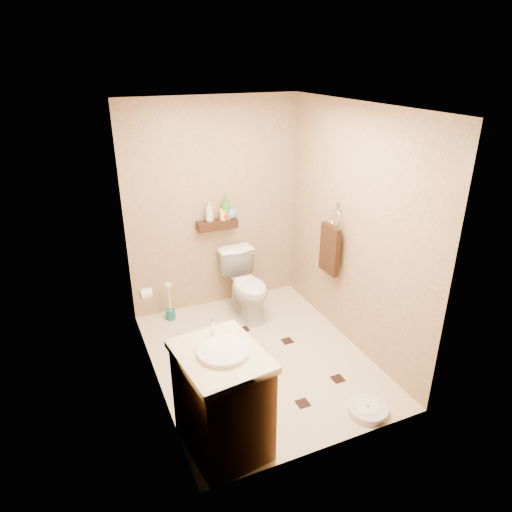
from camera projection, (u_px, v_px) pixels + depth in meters
name	position (u px, v px, depth m)	size (l,w,h in m)	color
ground	(259.00, 357.00, 4.55)	(2.50, 2.50, 0.00)	beige
wall_back	(214.00, 207.00, 5.12)	(2.00, 0.04, 2.40)	tan
wall_front	(336.00, 313.00, 3.02)	(2.00, 0.04, 2.40)	tan
wall_left	(147.00, 265.00, 3.70)	(0.04, 2.50, 2.40)	tan
wall_right	(353.00, 231.00, 4.43)	(0.04, 2.50, 2.40)	tan
ceiling	(260.00, 106.00, 3.58)	(2.00, 2.50, 0.02)	silver
wall_shelf	(217.00, 225.00, 5.12)	(0.46, 0.14, 0.10)	#3A1A0F
floor_accents	(264.00, 360.00, 4.51)	(1.18, 1.39, 0.01)	black
toilet	(247.00, 285.00, 5.18)	(0.41, 0.73, 0.74)	white
vanity	(222.00, 400.00, 3.36)	(0.66, 0.76, 0.99)	brown
bathroom_scale	(368.00, 410.00, 3.84)	(0.39, 0.39, 0.07)	silver
toilet_brush	(170.00, 306.00, 5.15)	(0.11, 0.11, 0.47)	#19645F
towel_ring	(330.00, 247.00, 4.71)	(0.12, 0.30, 0.76)	silver
toilet_paper	(146.00, 294.00, 4.51)	(0.12, 0.11, 0.12)	silver
bottle_a	(209.00, 211.00, 5.02)	(0.09, 0.09, 0.23)	silver
bottle_b	(223.00, 212.00, 5.09)	(0.08, 0.08, 0.18)	yellow
bottle_c	(226.00, 213.00, 5.11)	(0.12, 0.12, 0.15)	red
bottle_d	(226.00, 207.00, 5.09)	(0.11, 0.11, 0.28)	#308C2E
bottle_e	(227.00, 212.00, 5.11)	(0.07, 0.08, 0.17)	#F17250
bottle_f	(231.00, 212.00, 5.13)	(0.12, 0.12, 0.16)	#508FC9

